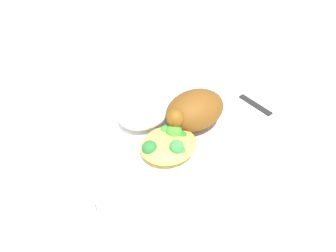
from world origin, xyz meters
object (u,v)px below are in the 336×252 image
water_glass (75,217)px  roasted_chicken (194,110)px  plate (168,133)px  rice_pile (144,112)px  fork (249,113)px  knife (270,114)px  mac_cheese_with_broccoli (169,144)px

water_glass → roasted_chicken: bearing=-161.4°
plate → rice_pile: 0.06m
roasted_chicken → fork: (-0.13, 0.02, -0.05)m
roasted_chicken → knife: roasted_chicken is taller
plate → mac_cheese_with_broccoli: bearing=59.9°
rice_pile → mac_cheese_with_broccoli: bearing=89.8°
mac_cheese_with_broccoli → fork: 0.20m
roasted_chicken → water_glass: bearing=18.6°
roasted_chicken → fork: bearing=171.8°
roasted_chicken → water_glass: (0.26, 0.09, -0.01)m
roasted_chicken → plate: bearing=-14.0°
knife → water_glass: size_ratio=2.19×
mac_cheese_with_broccoli → knife: mac_cheese_with_broccoli is taller
plate → mac_cheese_with_broccoli: 0.06m
fork → water_glass: water_glass is taller
roasted_chicken → water_glass: 0.27m
fork → knife: 0.04m
knife → water_glass: bearing=5.9°
rice_pile → fork: size_ratio=0.70×
knife → water_glass: water_glass is taller
plate → fork: bearing=170.2°
fork → knife: knife is taller
mac_cheese_with_broccoli → fork: bearing=-176.0°
roasted_chicken → mac_cheese_with_broccoli: bearing=23.5°
plate → water_glass: bearing=25.1°
rice_pile → mac_cheese_with_broccoli: (0.00, 0.09, -0.00)m
knife → roasted_chicken: bearing=-15.4°
roasted_chicken → knife: 0.17m
rice_pile → fork: bearing=159.3°
roasted_chicken → rice_pile: roasted_chicken is taller
water_glass → plate: bearing=-154.9°
rice_pile → water_glass: size_ratio=1.15×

